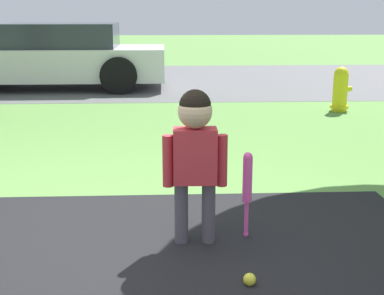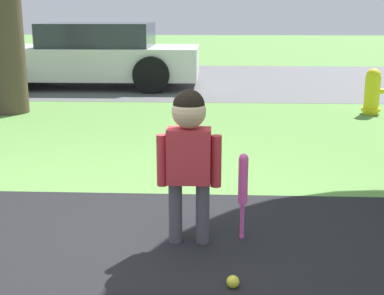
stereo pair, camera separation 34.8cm
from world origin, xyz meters
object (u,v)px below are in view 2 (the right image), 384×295
object	(u,v)px
child	(189,146)
fire_hydrant	(372,92)
sports_ball	(233,282)
baseball_bat	(243,184)
parked_car	(91,56)

from	to	relation	value
child	fire_hydrant	size ratio (longest dim) A/B	1.51
child	sports_ball	world-z (taller)	child
baseball_bat	parked_car	xyz separation A→B (m)	(-2.68, 7.22, 0.22)
fire_hydrant	parked_car	xyz separation A→B (m)	(-4.75, 2.71, 0.27)
child	parked_car	distance (m)	7.65
fire_hydrant	child	bearing A→B (deg)	-117.84
sports_ball	fire_hydrant	size ratio (longest dim) A/B	0.11
child	parked_car	bearing A→B (deg)	108.70
sports_ball	baseball_bat	bearing A→B (deg)	83.40
baseball_bat	sports_ball	world-z (taller)	baseball_bat
fire_hydrant	parked_car	bearing A→B (deg)	150.28
fire_hydrant	baseball_bat	bearing A→B (deg)	-114.67
parked_car	child	bearing A→B (deg)	107.41
baseball_bat	fire_hydrant	xyz separation A→B (m)	(2.07, 4.50, -0.05)
child	sports_ball	bearing A→B (deg)	-64.05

